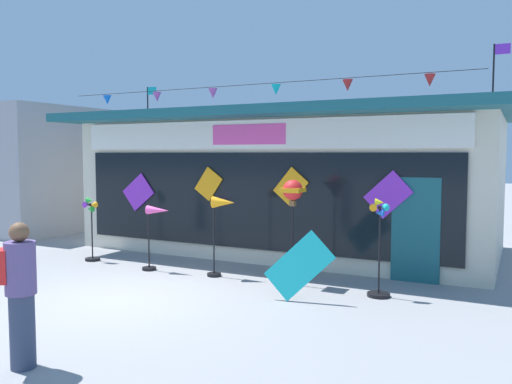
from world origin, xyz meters
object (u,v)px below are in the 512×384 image
Objects in this scene: wind_spinner_far_left at (91,225)px; wind_spinner_right at (379,251)px; wind_spinner_left at (155,224)px; person_mid_plaza at (19,292)px; kite_shop_building at (292,181)px; wind_spinner_center_left at (221,215)px; display_kite_on_ground at (299,266)px; wind_spinner_center_right at (293,201)px.

wind_spinner_right is at bearing -0.14° from wind_spinner_far_left.
person_mid_plaza reaches higher than wind_spinner_left.
wind_spinner_center_left is at bearing -88.77° from kite_shop_building.
wind_spinner_left reaches higher than display_kite_on_ground.
display_kite_on_ground is at bearing -9.15° from wind_spinner_far_left.
wind_spinner_left is at bearing -178.18° from wind_spinner_right.
wind_spinner_right is at bearing 38.00° from display_kite_on_ground.
wind_spinner_far_left is at bearing 179.86° from wind_spinner_right.
kite_shop_building is 5.08m from wind_spinner_far_left.
wind_spinner_right is (3.20, -3.70, -0.94)m from kite_shop_building.
kite_shop_building reaches higher than wind_spinner_left.
display_kite_on_ground is (5.47, -0.88, -0.22)m from wind_spinner_far_left.
wind_spinner_center_right is at bearing 0.84° from wind_spinner_far_left.
wind_spinner_left is at bearing -17.48° from person_mid_plaza.
wind_spinner_center_right is 1.79× the size of display_kite_on_ground.
kite_shop_building is 7.52× the size of wind_spinner_left.
wind_spinner_far_left is 1.97m from wind_spinner_left.
wind_spinner_far_left reaches higher than display_kite_on_ground.
wind_spinner_center_right is 1.16× the size of wind_spinner_right.
kite_shop_building reaches higher than person_mid_plaza.
person_mid_plaza is at bearing -114.55° from display_kite_on_ground.
wind_spinner_left is (1.95, -0.16, 0.17)m from wind_spinner_far_left.
wind_spinner_center_right is (1.56, -3.61, -0.16)m from kite_shop_building.
display_kite_on_ground is at bearing -142.00° from wind_spinner_right.
wind_spinner_center_right reaches higher than wind_spinner_far_left.
wind_spinner_center_right is (1.48, 0.08, 0.34)m from wind_spinner_center_left.
wind_spinner_far_left is at bearing -179.16° from wind_spinner_center_right.
wind_spinner_far_left is (-3.38, -3.69, -0.92)m from kite_shop_building.
wind_spinner_right reaches higher than person_mid_plaza.
wind_spinner_far_left is 1.33× the size of display_kite_on_ground.
wind_spinner_far_left is at bearing -132.50° from kite_shop_building.
wind_spinner_right is at bearing -68.82° from person_mid_plaza.
kite_shop_building is at bearing -35.71° from person_mid_plaza.
wind_spinner_right is 1.01× the size of person_mid_plaza.
display_kite_on_ground is (2.01, -0.87, -0.65)m from wind_spinner_center_left.
kite_shop_building is 6.09× the size of wind_spinner_right.
wind_spinner_right is at bearing 1.82° from wind_spinner_left.
wind_spinner_center_right is at bearing 4.52° from wind_spinner_left.
person_mid_plaza is at bearing -52.79° from wind_spinner_far_left.
kite_shop_building is at bearing 91.23° from wind_spinner_center_left.
wind_spinner_right is at bearing -3.11° from wind_spinner_center_right.
wind_spinner_center_left reaches higher than wind_spinner_far_left.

